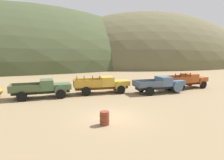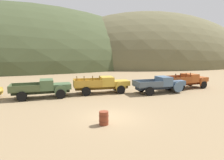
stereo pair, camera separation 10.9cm
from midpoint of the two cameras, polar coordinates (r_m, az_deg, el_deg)
ground_plane at (r=14.87m, az=-0.01°, el=-10.56°), size 300.00×300.00×0.00m
hill_distant at (r=82.87m, az=-25.01°, el=4.00°), size 114.98×78.36×42.31m
hill_far_right at (r=78.82m, az=10.57°, el=4.45°), size 77.82×55.45×38.19m
truck_weathered_green at (r=22.00m, az=-18.14°, el=-2.18°), size 6.06×2.72×1.89m
truck_faded_yellow at (r=23.24m, az=-1.69°, el=-1.22°), size 6.47×2.53×2.16m
truck_chalk_blue at (r=24.13m, az=14.30°, el=-1.12°), size 6.01×2.53×1.89m
truck_oxide_orange at (r=28.18m, az=21.13°, el=-0.13°), size 6.43×3.20×2.16m
oil_drum_by_truck at (r=13.31m, az=-2.11°, el=-10.78°), size 0.66×0.66×0.90m
bush_lone_scrub at (r=31.12m, az=16.03°, el=-0.62°), size 1.30×1.07×0.85m
bush_front_left at (r=27.53m, az=7.80°, el=-1.67°), size 0.92×0.64×0.52m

